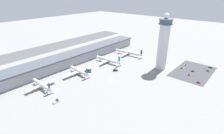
{
  "coord_description": "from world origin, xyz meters",
  "views": [
    {
      "loc": [
        -129.15,
        -113.83,
        89.88
      ],
      "look_at": [
        14.53,
        9.39,
        7.04
      ],
      "focal_mm": 28.0,
      "sensor_mm": 36.0,
      "label": 1
    }
  ],
  "objects": [
    {
      "name": "car_white_wagon",
      "position": [
        92.98,
        -50.52,
        0.58
      ],
      "size": [
        1.94,
        4.09,
        1.51
      ],
      "color": "black",
      "rests_on": "ground"
    },
    {
      "name": "car_grey_coupe",
      "position": [
        80.31,
        -50.09,
        0.57
      ],
      "size": [
        1.92,
        4.45,
        1.48
      ],
      "color": "black",
      "rests_on": "ground"
    },
    {
      "name": "control_tower",
      "position": [
        64.25,
        -28.72,
        32.72
      ],
      "size": [
        16.0,
        16.0,
        67.26
      ],
      "color": "silver",
      "rests_on": "ground"
    },
    {
      "name": "car_green_van",
      "position": [
        106.03,
        -76.98,
        0.53
      ],
      "size": [
        1.99,
        4.8,
        1.38
      ],
      "color": "black",
      "rests_on": "ground"
    },
    {
      "name": "parking_lot_surface",
      "position": [
        80.18,
        -63.78,
        0.0
      ],
      "size": [
        64.0,
        40.0,
        0.01
      ],
      "primitive_type": "cube",
      "color": "#424247",
      "rests_on": "ground"
    },
    {
      "name": "airplane_gate_delta",
      "position": [
        77.28,
        30.73,
        4.19
      ],
      "size": [
        30.26,
        46.22,
        12.19
      ],
      "color": "silver",
      "rests_on": "ground"
    },
    {
      "name": "airplane_gate_charlie",
      "position": [
        34.09,
        33.3,
        4.1
      ],
      "size": [
        30.96,
        39.45,
        13.03
      ],
      "color": "white",
      "rests_on": "ground"
    },
    {
      "name": "car_navy_sedan",
      "position": [
        54.4,
        -77.46,
        0.59
      ],
      "size": [
        1.97,
        4.17,
        1.51
      ],
      "color": "black",
      "rests_on": "ground"
    },
    {
      "name": "car_black_suv",
      "position": [
        66.82,
        -63.27,
        0.56
      ],
      "size": [
        1.9,
        4.71,
        1.46
      ],
      "color": "black",
      "rests_on": "ground"
    },
    {
      "name": "car_yellow_taxi",
      "position": [
        80.4,
        -63.21,
        0.53
      ],
      "size": [
        1.97,
        4.08,
        1.38
      ],
      "color": "black",
      "rests_on": "ground"
    },
    {
      "name": "service_truck_baggage",
      "position": [
        -63.58,
        6.38,
        0.98
      ],
      "size": [
        6.75,
        2.42,
        2.83
      ],
      "color": "black",
      "rests_on": "ground"
    },
    {
      "name": "service_truck_catering",
      "position": [
        20.22,
        8.98,
        1.1
      ],
      "size": [
        5.9,
        6.02,
        3.15
      ],
      "color": "black",
      "rests_on": "ground"
    },
    {
      "name": "terminal_building",
      "position": [
        0.0,
        70.0,
        7.02
      ],
      "size": [
        245.76,
        25.0,
        13.85
      ],
      "color": "#9399A3",
      "rests_on": "ground"
    },
    {
      "name": "ground_plane",
      "position": [
        0.0,
        0.0,
        0.0
      ],
      "size": [
        1000.0,
        1000.0,
        0.0
      ],
      "primitive_type": "plane",
      "color": "gray"
    },
    {
      "name": "service_truck_fuel",
      "position": [
        -2.04,
        31.39,
        1.09
      ],
      "size": [
        4.81,
        8.24,
        3.14
      ],
      "color": "black",
      "rests_on": "ground"
    },
    {
      "name": "airplane_gate_alpha",
      "position": [
        -59.39,
        38.19,
        3.9
      ],
      "size": [
        31.72,
        32.33,
        11.47
      ],
      "color": "silver",
      "rests_on": "ground"
    },
    {
      "name": "runway_strip",
      "position": [
        0.0,
        155.74,
        0.0
      ],
      "size": [
        368.64,
        44.0,
        0.01
      ],
      "primitive_type": "cube",
      "color": "#515154",
      "rests_on": "ground"
    },
    {
      "name": "airplane_gate_bravo",
      "position": [
        -14.05,
        35.4,
        3.97
      ],
      "size": [
        40.12,
        33.0,
        12.3
      ],
      "color": "white",
      "rests_on": "ground"
    },
    {
      "name": "car_silver_sedan",
      "position": [
        92.75,
        -77.13,
        0.58
      ],
      "size": [
        2.0,
        4.81,
        1.49
      ],
      "color": "black",
      "rests_on": "ground"
    }
  ]
}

